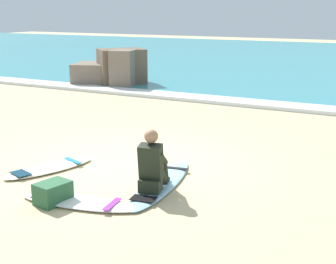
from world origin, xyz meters
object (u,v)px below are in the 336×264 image
at_px(surfboard_main, 161,183).
at_px(surfboard_spare_near, 49,168).
at_px(surfboard_spare_far, 79,202).
at_px(surfer_seated, 152,166).
at_px(beach_bag, 53,193).

bearing_deg(surfboard_main, surfboard_spare_near, -172.73).
xyz_separation_m(surfboard_main, surfboard_spare_near, (-2.10, -0.27, 0.00)).
bearing_deg(surfboard_spare_far, surfer_seated, 50.75).
distance_m(surfboard_spare_far, beach_bag, 0.40).
distance_m(surfboard_main, surfboard_spare_near, 2.11).
xyz_separation_m(surfer_seated, beach_bag, (-1.07, -1.03, -0.28)).
bearing_deg(surfboard_spare_near, surfboard_spare_far, -34.48).
distance_m(surfer_seated, surfboard_spare_far, 1.20).
distance_m(surfboard_spare_near, beach_bag, 1.57).
distance_m(surfer_seated, surfboard_spare_near, 2.19).
xyz_separation_m(surfboard_spare_near, surfboard_spare_far, (1.43, -0.98, -0.00)).
relative_size(surfer_seated, beach_bag, 1.97).
bearing_deg(beach_bag, surfboard_spare_far, 23.12).
bearing_deg(surfboard_spare_far, surfboard_spare_near, 145.52).
bearing_deg(surfboard_spare_near, surfboard_main, 7.27).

